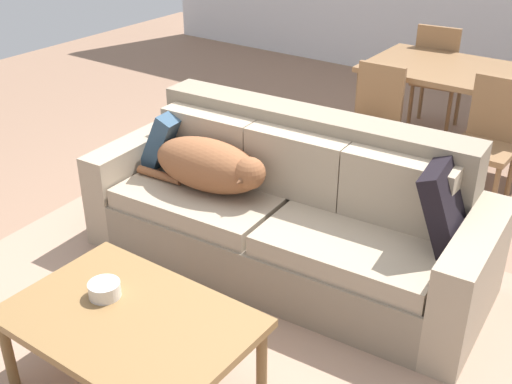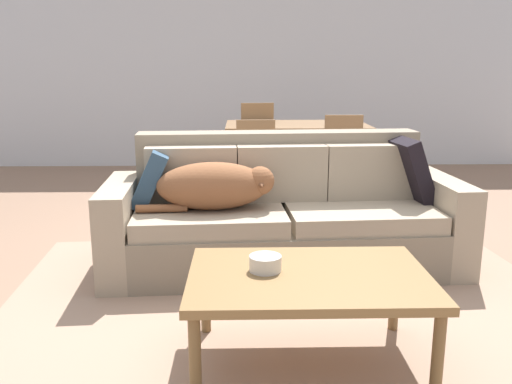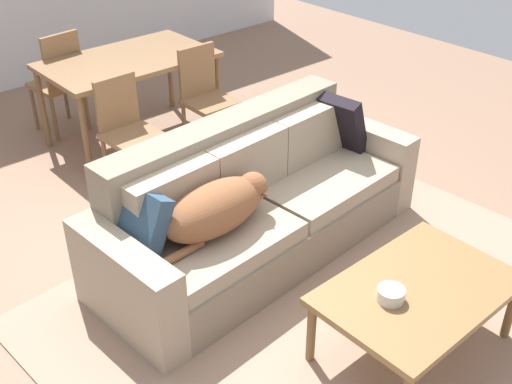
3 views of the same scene
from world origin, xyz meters
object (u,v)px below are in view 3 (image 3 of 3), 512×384
dog_on_left_cushion (217,207)px  dining_table (128,66)px  couch (254,205)px  dining_chair_far_left (60,79)px  coffee_table (418,294)px  dining_chair_near_left (127,127)px  throw_pillow_by_left_arm (137,221)px  dining_chair_near_right (205,94)px  bowl_on_coffee_table (391,294)px  throw_pillow_by_right_arm (336,122)px

dog_on_left_cushion → dining_table: bearing=67.7°
couch → dining_chair_far_left: dining_chair_far_left is taller
dog_on_left_cushion → coffee_table: (0.46, -1.13, -0.20)m
dining_chair_near_left → dining_chair_far_left: 1.18m
throw_pillow_by_left_arm → dining_chair_near_right: size_ratio=0.43×
coffee_table → bowl_on_coffee_table: (-0.19, 0.04, 0.08)m
dog_on_left_cushion → dining_chair_far_left: dining_chair_far_left is taller
throw_pillow_by_right_arm → dining_chair_far_left: (-1.00, 2.42, -0.12)m
couch → bowl_on_coffee_table: size_ratio=16.51×
dog_on_left_cushion → dining_table: (0.72, 2.14, 0.11)m
dining_chair_far_left → dining_chair_near_right: bearing=119.8°
dog_on_left_cushion → throw_pillow_by_right_arm: 1.35m
dining_chair_far_left → bowl_on_coffee_table: bearing=82.9°
dog_on_left_cushion → dining_chair_far_left: (0.32, 2.69, -0.07)m
throw_pillow_by_left_arm → dining_table: bearing=59.4°
dining_chair_far_left → throw_pillow_by_left_arm: bearing=66.8°
couch → bowl_on_coffee_table: bearing=-101.3°
dog_on_left_cushion → throw_pillow_by_right_arm: size_ratio=1.95×
bowl_on_coffee_table → dining_chair_near_left: dining_chair_near_left is taller
dog_on_left_cushion → throw_pillow_by_right_arm: throw_pillow_by_right_arm is taller
couch → bowl_on_coffee_table: couch is taller
couch → dining_chair_near_left: 1.36m
coffee_table → dining_chair_near_right: (0.67, 2.72, 0.10)m
throw_pillow_by_left_arm → dining_chair_near_right: 2.13m
dining_chair_near_right → bowl_on_coffee_table: bearing=-106.8°
throw_pillow_by_right_arm → throw_pillow_by_left_arm: bearing=-176.4°
couch → dining_chair_near_right: bearing=60.6°
bowl_on_coffee_table → dining_chair_far_left: dining_chair_far_left is taller
throw_pillow_by_right_arm → dining_chair_near_left: (-1.03, 1.24, -0.16)m
throw_pillow_by_left_arm → throw_pillow_by_right_arm: size_ratio=0.87×
throw_pillow_by_right_arm → dining_chair_far_left: size_ratio=0.47×
dog_on_left_cushion → dining_chair_far_left: bearing=79.5°
throw_pillow_by_left_arm → dining_chair_far_left: size_ratio=0.41×
dining_table → dining_chair_near_left: (-0.43, -0.62, -0.22)m
dining_chair_near_right → dining_chair_near_left: bearing=-173.9°
bowl_on_coffee_table → throw_pillow_by_left_arm: bearing=119.8°
bowl_on_coffee_table → dining_chair_far_left: (0.05, 3.78, 0.05)m
throw_pillow_by_left_arm → coffee_table: (0.91, -1.29, -0.22)m
couch → dining_chair_near_right: (0.69, 1.42, 0.16)m
dog_on_left_cushion → dining_table: size_ratio=0.61×
dining_chair_near_left → throw_pillow_by_right_arm: bearing=-52.1°
dog_on_left_cushion → throw_pillow_by_right_arm: bearing=8.0°
bowl_on_coffee_table → dining_chair_near_left: 2.60m
bowl_on_coffee_table → couch: bearing=82.3°
dining_table → throw_pillow_by_left_arm: bearing=-120.6°
dining_table → coffee_table: bearing=-94.6°
throw_pillow_by_right_arm → coffee_table: size_ratio=0.42×
dog_on_left_cushion → dining_chair_near_right: dining_chair_near_right is taller
dining_table → dining_chair_far_left: 0.70m
throw_pillow_by_right_arm → dining_chair_near_left: 1.62m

